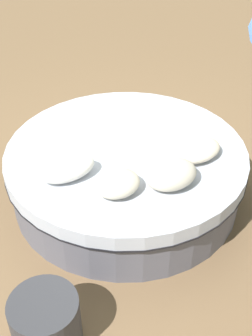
{
  "coord_description": "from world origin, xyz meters",
  "views": [
    {
      "loc": [
        1.69,
        2.99,
        3.0
      ],
      "look_at": [
        0.0,
        0.0,
        0.35
      ],
      "focal_mm": 46.48,
      "sensor_mm": 36.0,
      "label": 1
    }
  ],
  "objects_px": {
    "throw_pillow_0": "(67,168)",
    "throw_pillow_1": "(117,183)",
    "throw_pillow_2": "(171,174)",
    "side_table": "(46,323)",
    "throw_pillow_3": "(194,150)",
    "round_bed": "(126,172)"
  },
  "relations": [
    {
      "from": "throw_pillow_1",
      "to": "throw_pillow_2",
      "type": "distance_m",
      "value": 0.47
    },
    {
      "from": "round_bed",
      "to": "throw_pillow_0",
      "type": "height_order",
      "value": "throw_pillow_0"
    },
    {
      "from": "throw_pillow_1",
      "to": "throw_pillow_3",
      "type": "xyz_separation_m",
      "value": [
        -0.87,
        -0.09,
        -0.01
      ]
    },
    {
      "from": "throw_pillow_0",
      "to": "side_table",
      "type": "bearing_deg",
      "value": 58.01
    },
    {
      "from": "round_bed",
      "to": "throw_pillow_1",
      "type": "height_order",
      "value": "throw_pillow_1"
    },
    {
      "from": "throw_pillow_0",
      "to": "throw_pillow_2",
      "type": "relative_size",
      "value": 1.09
    },
    {
      "from": "round_bed",
      "to": "throw_pillow_1",
      "type": "bearing_deg",
      "value": 53.4
    },
    {
      "from": "round_bed",
      "to": "throw_pillow_2",
      "type": "height_order",
      "value": "throw_pillow_2"
    },
    {
      "from": "throw_pillow_0",
      "to": "throw_pillow_2",
      "type": "distance_m",
      "value": 0.91
    },
    {
      "from": "round_bed",
      "to": "throw_pillow_3",
      "type": "distance_m",
      "value": 0.74
    },
    {
      "from": "throw_pillow_0",
      "to": "throw_pillow_1",
      "type": "xyz_separation_m",
      "value": [
        -0.29,
        0.39,
        -0.01
      ]
    },
    {
      "from": "round_bed",
      "to": "side_table",
      "type": "relative_size",
      "value": 4.71
    },
    {
      "from": "throw_pillow_0",
      "to": "side_table",
      "type": "relative_size",
      "value": 1.04
    },
    {
      "from": "round_bed",
      "to": "throw_pillow_0",
      "type": "distance_m",
      "value": 0.78
    },
    {
      "from": "throw_pillow_1",
      "to": "throw_pillow_0",
      "type": "bearing_deg",
      "value": -53.4
    },
    {
      "from": "throw_pillow_1",
      "to": "throw_pillow_3",
      "type": "distance_m",
      "value": 0.88
    },
    {
      "from": "throw_pillow_0",
      "to": "throw_pillow_3",
      "type": "height_order",
      "value": "throw_pillow_0"
    },
    {
      "from": "throw_pillow_1",
      "to": "side_table",
      "type": "relative_size",
      "value": 0.8
    },
    {
      "from": "throw_pillow_2",
      "to": "side_table",
      "type": "bearing_deg",
      "value": 20.3
    },
    {
      "from": "throw_pillow_2",
      "to": "side_table",
      "type": "distance_m",
      "value": 1.55
    },
    {
      "from": "round_bed",
      "to": "side_table",
      "type": "distance_m",
      "value": 1.75
    },
    {
      "from": "throw_pillow_3",
      "to": "side_table",
      "type": "distance_m",
      "value": 2.0
    }
  ]
}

